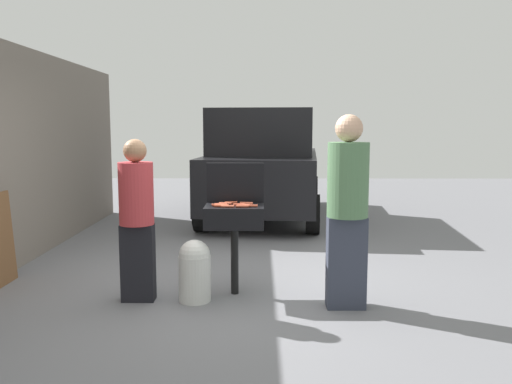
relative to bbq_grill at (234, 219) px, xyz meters
The scene contains 21 objects.
ground_plane 0.82m from the bbq_grill, 143.10° to the left, with size 24.00×24.00×0.00m, color slate.
house_wall_side 3.09m from the bbq_grill, 157.78° to the left, with size 0.24×8.00×2.72m, color slate.
bbq_grill is the anchor object (origin of this frame).
grill_lid_open 0.42m from the bbq_grill, 90.00° to the left, with size 0.60×0.05×0.42m, color black.
hot_dog_0 0.19m from the bbq_grill, 149.75° to the left, with size 0.03×0.03×0.13m, color #C6593D.
hot_dog_1 0.20m from the bbq_grill, 13.55° to the left, with size 0.03×0.03×0.13m, color #B74C33.
hot_dog_2 0.22m from the bbq_grill, 113.43° to the right, with size 0.03×0.03×0.13m, color #C6593D.
hot_dog_3 0.21m from the bbq_grill, 34.40° to the left, with size 0.03×0.03×0.13m, color #B74C33.
hot_dog_4 0.20m from the bbq_grill, 35.76° to the right, with size 0.03×0.03×0.13m, color #B74C33.
hot_dog_5 0.21m from the bbq_grill, 146.91° to the right, with size 0.03×0.03×0.13m, color #B74C33.
hot_dog_6 0.21m from the bbq_grill, 108.05° to the left, with size 0.03×0.03×0.13m, color #AD4228.
hot_dog_7 0.23m from the bbq_grill, 140.76° to the right, with size 0.03×0.03×0.13m, color #AD4228.
hot_dog_8 0.25m from the bbq_grill, 29.96° to the right, with size 0.03×0.03×0.13m, color #B74C33.
hot_dog_9 0.22m from the bbq_grill, 57.49° to the right, with size 0.03×0.03×0.13m, color #B74C33.
hot_dog_10 0.23m from the bbq_grill, 163.88° to the right, with size 0.03×0.03×0.13m, color #B74C33.
hot_dog_11 0.21m from the bbq_grill, behind, with size 0.03×0.03×0.13m, color #C6593D.
hot_dog_12 0.17m from the bbq_grill, 22.06° to the right, with size 0.03×0.03×0.13m, color #B74C33.
propane_tank 0.64m from the bbq_grill, 148.10° to the right, with size 0.32×0.32×0.62m.
person_left 0.98m from the bbq_grill, 166.45° to the right, with size 0.34×0.34×1.60m.
person_right 1.18m from the bbq_grill, 20.92° to the right, with size 0.39×0.39×1.84m.
parked_minivan 4.65m from the bbq_grill, 85.69° to the left, with size 2.37×4.56×2.02m.
Camera 1 is at (0.46, -5.49, 1.73)m, focal length 37.30 mm.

